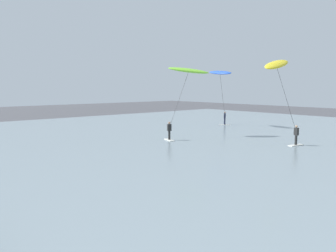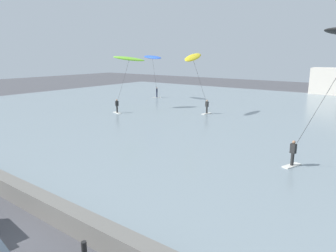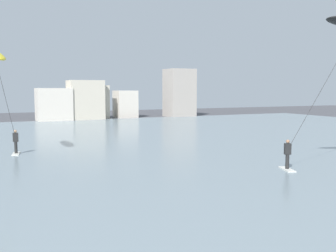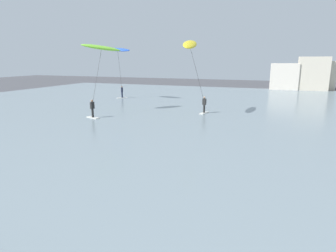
{
  "view_description": "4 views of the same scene",
  "coord_description": "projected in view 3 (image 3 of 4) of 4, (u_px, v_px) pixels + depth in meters",
  "views": [
    {
      "loc": [
        7.1,
        2.44,
        4.84
      ],
      "look_at": [
        -1.78,
        10.15,
        3.47
      ],
      "focal_mm": 36.22,
      "sensor_mm": 36.0,
      "label": 1
    },
    {
      "loc": [
        10.99,
        -2.85,
        6.87
      ],
      "look_at": [
        -0.04,
        11.82,
        2.57
      ],
      "focal_mm": 32.67,
      "sensor_mm": 36.0,
      "label": 2
    },
    {
      "loc": [
        -8.5,
        -0.16,
        4.45
      ],
      "look_at": [
        -0.42,
        16.9,
        2.69
      ],
      "focal_mm": 42.22,
      "sensor_mm": 36.0,
      "label": 3
    },
    {
      "loc": [
        0.33,
        0.6,
        5.2
      ],
      "look_at": [
        -3.6,
        10.71,
        2.72
      ],
      "focal_mm": 30.98,
      "sensor_mm": 36.0,
      "label": 4
    }
  ],
  "objects": [
    {
      "name": "water_bay",
      "position": [
        101.0,
        145.0,
        31.48
      ],
      "size": [
        84.0,
        52.0,
        0.1
      ],
      "primitive_type": "cube",
      "color": "gray",
      "rests_on": "ground"
    },
    {
      "name": "far_shore_buildings",
      "position": [
        114.0,
        100.0,
        59.92
      ],
      "size": [
        24.68,
        5.69,
        7.74
      ],
      "color": "beige",
      "rests_on": "ground"
    }
  ]
}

